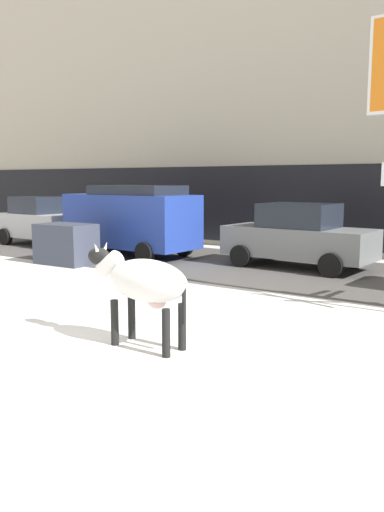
# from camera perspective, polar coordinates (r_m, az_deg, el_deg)

# --- Properties ---
(ground_plane) EXTENTS (120.00, 120.00, 0.00)m
(ground_plane) POSITION_cam_1_polar(r_m,az_deg,el_deg) (8.55, -12.19, -8.84)
(ground_plane) COLOR white
(road_strip) EXTENTS (60.00, 5.60, 0.01)m
(road_strip) POSITION_cam_1_polar(r_m,az_deg,el_deg) (14.79, 10.16, -1.52)
(road_strip) COLOR #514F4C
(road_strip) RESTS_ON ground
(building_facade) EXTENTS (44.00, 6.10, 13.00)m
(building_facade) POSITION_cam_1_polar(r_m,az_deg,el_deg) (21.20, 18.55, 18.73)
(building_facade) COLOR #BCB29E
(building_facade) RESTS_ON ground
(cow_holstein) EXTENTS (1.89, 0.61, 1.54)m
(cow_holstein) POSITION_cam_1_polar(r_m,az_deg,el_deg) (7.80, -5.14, -2.78)
(cow_holstein) COLOR silver
(cow_holstein) RESTS_ON ground
(car_silver_hatchback) EXTENTS (3.58, 2.07, 1.86)m
(car_silver_hatchback) POSITION_cam_1_polar(r_m,az_deg,el_deg) (20.98, -16.19, 3.69)
(car_silver_hatchback) COLOR #B7BABF
(car_silver_hatchback) RESTS_ON ground
(car_blue_van) EXTENTS (4.69, 2.31, 2.32)m
(car_blue_van) POSITION_cam_1_polar(r_m,az_deg,el_deg) (17.38, -6.66, 4.12)
(car_blue_van) COLOR #233D9E
(car_blue_van) RESTS_ON ground
(car_grey_sedan) EXTENTS (4.29, 2.15, 1.84)m
(car_grey_sedan) POSITION_cam_1_polar(r_m,az_deg,el_deg) (15.16, 11.53, 2.13)
(car_grey_sedan) COLOR slate
(car_grey_sedan) RESTS_ON ground
(dumpster) EXTENTS (1.75, 1.17, 1.20)m
(dumpster) POSITION_cam_1_polar(r_m,az_deg,el_deg) (16.04, -13.57, 1.29)
(dumpster) COLOR #383D4C
(dumpster) RESTS_ON ground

